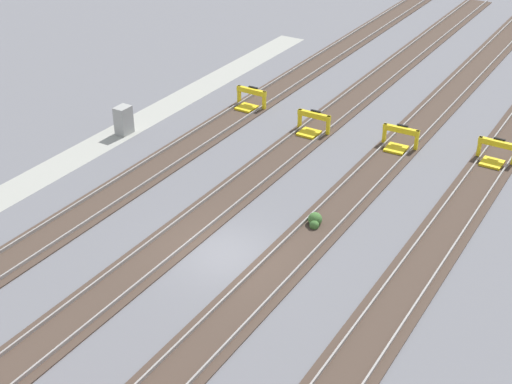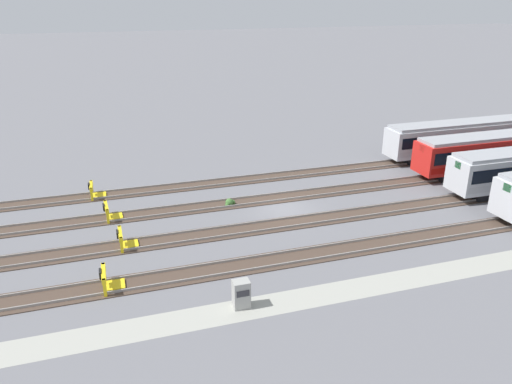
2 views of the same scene
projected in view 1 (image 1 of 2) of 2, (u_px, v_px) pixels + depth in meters
name	position (u px, v px, depth m)	size (l,w,h in m)	color
ground_plane	(226.00, 254.00, 29.82)	(400.00, 400.00, 0.00)	slate
service_walkway	(28.00, 183.00, 35.10)	(54.00, 2.00, 0.01)	#9E9E93
rail_track_nearest	(95.00, 206.00, 33.10)	(90.00, 2.23, 0.21)	#47382D
rail_track_near_inner	(179.00, 236.00, 30.90)	(90.00, 2.24, 0.21)	#47382D
rail_track_middle	(276.00, 271.00, 28.70)	(90.00, 2.24, 0.21)	#47382D
rail_track_far_inner	(389.00, 312.00, 26.50)	(90.00, 2.23, 0.21)	#47382D
bumper_stop_nearest_track	(249.00, 100.00, 42.93)	(1.35, 2.00, 1.22)	yellow
bumper_stop_near_inner_track	(312.00, 125.00, 39.83)	(1.35, 2.00, 1.22)	yellow
bumper_stop_middle_track	(399.00, 140.00, 38.15)	(1.37, 2.01, 1.22)	yellow
bumper_stop_far_inner_track	(495.00, 154.00, 36.71)	(1.35, 2.00, 1.22)	yellow
electrical_cabinet	(124.00, 120.00, 39.67)	(0.90, 0.73, 1.60)	#9E9E99
weed_clump	(315.00, 220.00, 31.65)	(0.92, 0.70, 0.64)	#427033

